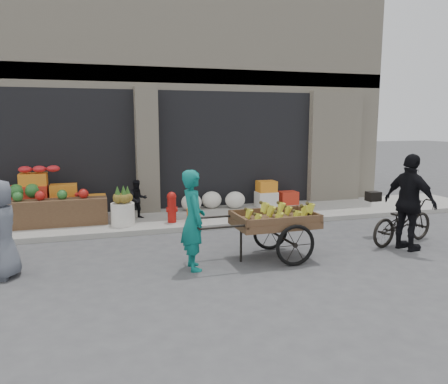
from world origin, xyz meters
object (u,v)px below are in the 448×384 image
object	(u,v)px
pineapple_bin	(123,214)
bicycle	(403,221)
banana_cart	(272,218)
cyclist	(410,203)
vendor_grey	(1,229)
seated_person	(138,199)
vendor_woman	(193,220)
fire_hydrant	(172,206)
orange_bucket	(194,215)

from	to	relation	value
pineapple_bin	bicycle	world-z (taller)	bicycle
banana_cart	cyclist	xyz separation A→B (m)	(2.69, -0.27, 0.18)
banana_cart	vendor_grey	size ratio (longest dim) A/B	1.58
seated_person	pineapple_bin	bearing A→B (deg)	-133.69
vendor_grey	bicycle	world-z (taller)	vendor_grey
vendor_woman	pineapple_bin	bearing A→B (deg)	15.57
seated_person	vendor_grey	bearing A→B (deg)	-137.56
fire_hydrant	vendor_grey	world-z (taller)	vendor_grey
pineapple_bin	seated_person	size ratio (longest dim) A/B	0.56
seated_person	vendor_woman	xyz separation A→B (m)	(0.52, -3.60, 0.24)
fire_hydrant	banana_cart	xyz separation A→B (m)	(1.27, -2.82, 0.24)
orange_bucket	banana_cart	bearing A→B (deg)	-74.43
fire_hydrant	bicycle	bearing A→B (deg)	-32.89
pineapple_bin	cyclist	size ratio (longest dim) A/B	0.28
banana_cart	vendor_woman	bearing A→B (deg)	-175.84
cyclist	banana_cart	bearing A→B (deg)	69.80
vendor_woman	cyclist	world-z (taller)	cyclist
fire_hydrant	banana_cart	size ratio (longest dim) A/B	0.29
seated_person	banana_cart	world-z (taller)	seated_person
vendor_woman	cyclist	bearing A→B (deg)	-93.41
banana_cart	cyclist	size ratio (longest dim) A/B	1.33
pineapple_bin	vendor_woman	world-z (taller)	vendor_woman
bicycle	fire_hydrant	bearing A→B (deg)	42.69
orange_bucket	bicycle	bearing A→B (deg)	-35.81
seated_person	banana_cart	xyz separation A→B (m)	(1.97, -3.47, 0.15)
vendor_grey	cyclist	world-z (taller)	cyclist
pineapple_bin	vendor_grey	distance (m)	3.26
pineapple_bin	cyclist	world-z (taller)	cyclist
pineapple_bin	banana_cart	bearing A→B (deg)	-50.43
vendor_woman	orange_bucket	bearing A→B (deg)	-14.66
cyclist	vendor_grey	bearing A→B (deg)	70.65
seated_person	bicycle	bearing A→B (deg)	-44.50
banana_cart	bicycle	size ratio (longest dim) A/B	1.43
orange_bucket	vendor_grey	xyz separation A→B (m)	(-3.61, -2.43, 0.50)
orange_bucket	pineapple_bin	bearing A→B (deg)	176.42
banana_cart	vendor_woman	world-z (taller)	vendor_woman
pineapple_bin	banana_cart	distance (m)	3.74
banana_cart	cyclist	world-z (taller)	cyclist
orange_bucket	cyclist	world-z (taller)	cyclist
seated_person	vendor_woman	bearing A→B (deg)	-91.79
pineapple_bin	fire_hydrant	world-z (taller)	fire_hydrant
bicycle	orange_bucket	bearing A→B (deg)	39.77
banana_cart	vendor_woman	distance (m)	1.46
vendor_woman	bicycle	world-z (taller)	vendor_woman
pineapple_bin	orange_bucket	xyz separation A→B (m)	(1.60, -0.10, -0.10)
orange_bucket	bicycle	world-z (taller)	bicycle
pineapple_bin	bicycle	distance (m)	5.93
vendor_woman	cyclist	xyz separation A→B (m)	(4.14, -0.14, 0.09)
bicycle	banana_cart	bearing A→B (deg)	78.11
seated_person	cyclist	distance (m)	5.99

